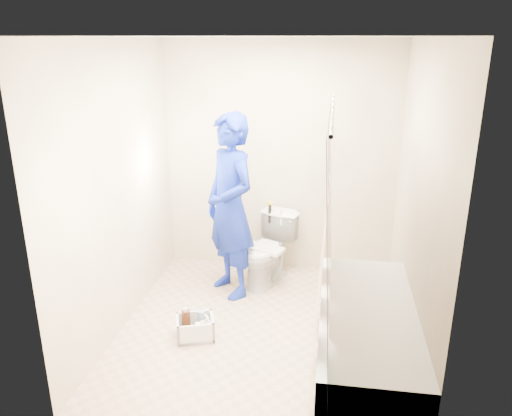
% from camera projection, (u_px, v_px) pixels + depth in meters
% --- Properties ---
extents(floor, '(2.60, 2.60, 0.00)m').
position_uv_depth(floor, '(262.00, 328.00, 4.34)').
color(floor, tan).
rests_on(floor, ground).
extents(ceiling, '(2.40, 2.60, 0.02)m').
position_uv_depth(ceiling, '(263.00, 37.00, 3.56)').
color(ceiling, silver).
rests_on(ceiling, wall_back).
extents(wall_back, '(2.40, 0.02, 2.40)m').
position_uv_depth(wall_back, '(280.00, 159.00, 5.17)').
color(wall_back, beige).
rests_on(wall_back, ground).
extents(wall_front, '(2.40, 0.02, 2.40)m').
position_uv_depth(wall_front, '(229.00, 267.00, 2.73)').
color(wall_front, beige).
rests_on(wall_front, ground).
extents(wall_left, '(0.02, 2.60, 2.40)m').
position_uv_depth(wall_left, '(119.00, 190.00, 4.12)').
color(wall_left, beige).
rests_on(wall_left, ground).
extents(wall_right, '(0.02, 2.60, 2.40)m').
position_uv_depth(wall_right, '(419.00, 204.00, 3.77)').
color(wall_right, beige).
rests_on(wall_right, ground).
extents(bathtub, '(0.70, 1.75, 0.50)m').
position_uv_depth(bathtub, '(366.00, 337.00, 3.73)').
color(bathtub, silver).
rests_on(bathtub, ground).
extents(curtain_rod, '(0.02, 1.90, 0.02)m').
position_uv_depth(curtain_rod, '(333.00, 110.00, 3.23)').
color(curtain_rod, silver).
rests_on(curtain_rod, wall_back).
extents(shower_curtain, '(0.06, 1.75, 1.80)m').
position_uv_depth(shower_curtain, '(326.00, 242.00, 3.53)').
color(shower_curtain, white).
rests_on(shower_curtain, curtain_rod).
extents(toilet, '(0.62, 0.79, 0.71)m').
position_uv_depth(toilet, '(267.00, 250.00, 5.06)').
color(toilet, white).
rests_on(toilet, ground).
extents(tank_lid, '(0.47, 0.33, 0.03)m').
position_uv_depth(tank_lid, '(262.00, 248.00, 4.94)').
color(tank_lid, silver).
rests_on(tank_lid, toilet).
extents(tank_internals, '(0.16, 0.09, 0.23)m').
position_uv_depth(tank_internals, '(273.00, 212.00, 5.12)').
color(tank_internals, black).
rests_on(tank_internals, toilet).
extents(plumber, '(0.75, 0.76, 1.77)m').
position_uv_depth(plumber, '(230.00, 207.00, 4.69)').
color(plumber, '#0E118C').
rests_on(plumber, ground).
extents(cleaning_caddy, '(0.37, 0.33, 0.23)m').
position_uv_depth(cleaning_caddy, '(196.00, 328.00, 4.18)').
color(cleaning_caddy, silver).
rests_on(cleaning_caddy, ground).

